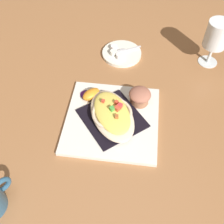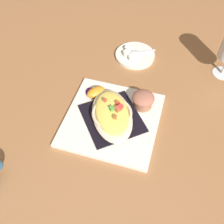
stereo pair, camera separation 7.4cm
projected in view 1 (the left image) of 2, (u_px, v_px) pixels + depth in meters
ground_plane at (112, 121)px, 0.77m from camera, size 2.60×2.60×0.00m
square_plate at (112, 120)px, 0.77m from camera, size 0.30×0.30×0.01m
folded_napkin at (112, 118)px, 0.76m from camera, size 0.21×0.21×0.00m
gratin_dish at (112, 114)px, 0.74m from camera, size 0.21×0.16×0.05m
muffin at (140, 96)px, 0.78m from camera, size 0.06×0.06×0.05m
orange_garnish at (91, 94)px, 0.80m from camera, size 0.07×0.08×0.03m
stemmed_glass at (217, 37)px, 0.84m from camera, size 0.07×0.07×0.15m
creamer_saucer at (122, 54)px, 0.94m from camera, size 0.14×0.14×0.01m
spoon at (123, 51)px, 0.93m from camera, size 0.05×0.09×0.01m
creamer_cup_0 at (114, 48)px, 0.94m from camera, size 0.02×0.02×0.02m
creamer_cup_1 at (114, 53)px, 0.92m from camera, size 0.02×0.02×0.02m
creamer_cup_2 at (119, 56)px, 0.91m from camera, size 0.02×0.02×0.02m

